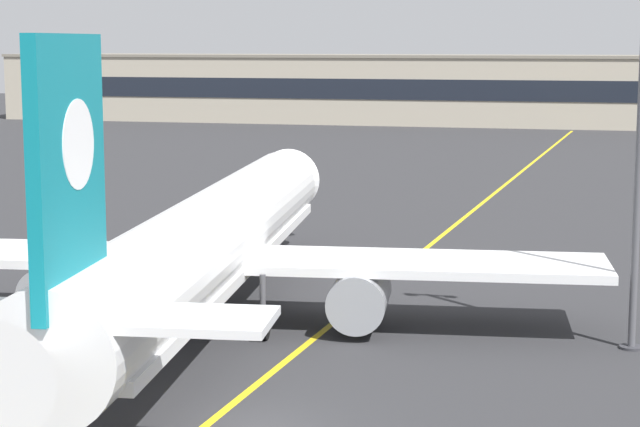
# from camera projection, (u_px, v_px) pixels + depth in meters

# --- Properties ---
(taxiway_centreline) EXTENTS (9.93, 179.76, 0.01)m
(taxiway_centreline) POSITION_uv_depth(u_px,v_px,m) (423.00, 251.00, 62.73)
(taxiway_centreline) COLOR yellow
(taxiway_centreline) RESTS_ON ground
(airliner_foreground) EXTENTS (32.35, 41.49, 11.65)m
(airliner_foreground) POSITION_uv_depth(u_px,v_px,m) (207.00, 244.00, 45.76)
(airliner_foreground) COLOR white
(airliner_foreground) RESTS_ON ground
(apron_lamp_post) EXTENTS (2.24, 0.90, 14.36)m
(apron_lamp_post) POSITION_uv_depth(u_px,v_px,m) (639.00, 151.00, 41.68)
(apron_lamp_post) COLOR #515156
(apron_lamp_post) RESTS_ON ground
(safety_cone_by_nose_gear) EXTENTS (0.44, 0.44, 0.55)m
(safety_cone_by_nose_gear) POSITION_uv_depth(u_px,v_px,m) (323.00, 254.00, 60.58)
(safety_cone_by_nose_gear) COLOR orange
(safety_cone_by_nose_gear) RESTS_ON ground
(terminal_building) EXTENTS (159.76, 12.40, 9.67)m
(terminal_building) POSITION_uv_depth(u_px,v_px,m) (551.00, 91.00, 155.32)
(terminal_building) COLOR #B2A893
(terminal_building) RESTS_ON ground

